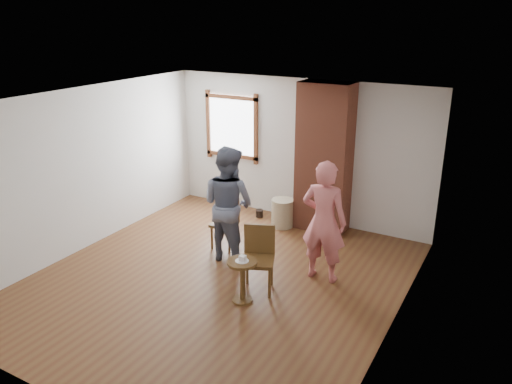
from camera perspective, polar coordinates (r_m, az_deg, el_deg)
ground at (r=7.37m, az=-4.49°, el=-10.03°), size 5.50×5.50×0.00m
room_shell at (r=7.18m, az=-2.58°, el=4.83°), size 5.04×5.52×2.62m
brick_chimney at (r=8.68m, az=7.79°, el=3.83°), size 0.90×0.50×2.60m
stoneware_crock at (r=9.02m, az=3.04°, el=-2.41°), size 0.45×0.45×0.51m
dark_pot at (r=9.48m, az=0.39°, el=-2.46°), size 0.14×0.14×0.14m
dining_chair_left at (r=8.22m, az=-3.45°, el=-3.14°), size 0.43×0.43×0.82m
dining_chair_right at (r=6.93m, az=0.31°, el=-7.18°), size 0.56×0.56×0.92m
side_table at (r=6.68m, az=-1.60°, el=-9.39°), size 0.40×0.40×0.60m
cake_plate at (r=6.59m, az=-1.62°, el=-7.86°), size 0.18×0.18×0.01m
cake_slice at (r=6.57m, az=-1.54°, el=-7.62°), size 0.08×0.07×0.06m
man at (r=7.63m, az=-3.19°, el=-1.39°), size 0.97×0.80×1.82m
person_pink at (r=7.09m, az=7.77°, el=-3.37°), size 0.67×0.45×1.79m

